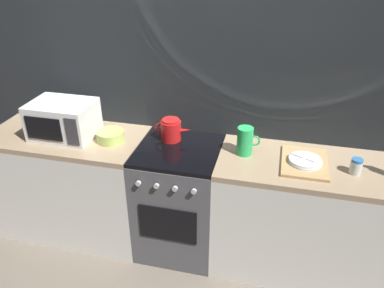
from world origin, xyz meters
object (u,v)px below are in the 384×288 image
Objects in this scene: microwave at (63,120)px; kettle at (171,130)px; pitcher at (245,141)px; spice_jar at (356,166)px; mixing_bowl at (111,136)px; stove_unit at (179,199)px; dish_pile at (305,162)px.

microwave is 1.62× the size of kettle.
kettle is 1.42× the size of pitcher.
spice_jar is (2.07, -0.03, -0.08)m from microwave.
spice_jar is at bearing -1.23° from mixing_bowl.
pitcher reaches higher than mixing_bowl.
microwave is 2.30× the size of mixing_bowl.
microwave is at bearing 179.06° from spice_jar.
stove_unit is 8.57× the size of spice_jar.
spice_jar is (1.70, -0.04, 0.01)m from mixing_bowl.
stove_unit is at bearing 0.50° from microwave.
mixing_bowl is at bearing 178.77° from spice_jar.
microwave is at bearing -177.95° from pitcher.
spice_jar is at bearing -7.28° from kettle.
dish_pile is at bearing -0.20° from stove_unit.
dish_pile is (0.41, -0.04, -0.08)m from pitcher.
pitcher is at bearing 173.87° from dish_pile.
microwave is 4.38× the size of spice_jar.
mixing_bowl is 0.50× the size of dish_pile.
kettle is at bearing 16.32° from mixing_bowl.
mixing_bowl is at bearing 0.39° from microwave.
stove_unit is at bearing 179.80° from dish_pile.
mixing_bowl is (0.37, 0.00, -0.10)m from microwave.
microwave reaches higher than stove_unit.
kettle is at bearing 125.34° from stove_unit.
mixing_bowl is (-0.43, -0.13, -0.04)m from kettle.
dish_pile is at bearing 0.09° from mixing_bowl.
kettle is at bearing 171.77° from pitcher.
microwave reaches higher than dish_pile.
kettle is at bearing 9.13° from microwave.
kettle is 0.97m from dish_pile.
stove_unit is 1.29m from spice_jar.
kettle is 2.71× the size of spice_jar.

